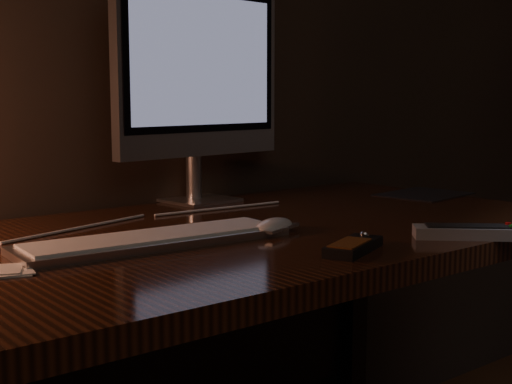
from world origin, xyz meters
TOP-DOWN VIEW (x-y plane):
  - desk at (0.00, 1.93)m, footprint 1.60×0.75m
  - monitor at (0.23, 2.18)m, footprint 0.47×0.15m
  - keyboard at (-0.11, 1.83)m, footprint 0.48×0.16m
  - mousepad at (0.74, 1.93)m, footprint 0.24×0.20m
  - mouse at (0.11, 1.78)m, footprint 0.11×0.08m
  - media_remote at (0.11, 1.58)m, footprint 0.15×0.10m
  - tv_remote at (0.36, 1.52)m, footprint 0.19×0.18m
  - cable at (0.02, 2.03)m, footprint 0.66×0.06m

SIDE VIEW (x-z plane):
  - desk at x=0.00m, z-range 0.25..1.00m
  - mousepad at x=0.74m, z-range 0.75..0.75m
  - cable at x=0.02m, z-range 0.75..0.76m
  - keyboard at x=-0.11m, z-range 0.75..0.77m
  - media_remote at x=0.11m, z-range 0.75..0.77m
  - mouse at x=0.11m, z-range 0.75..0.77m
  - tv_remote at x=0.36m, z-range 0.75..0.78m
  - monitor at x=0.23m, z-range 0.80..1.29m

